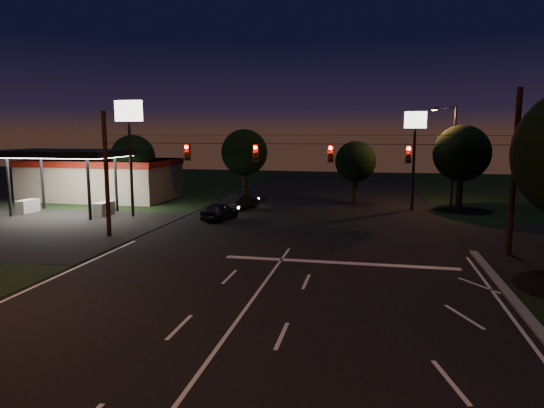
# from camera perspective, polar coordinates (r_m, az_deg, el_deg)

# --- Properties ---
(ground) EXTENTS (140.00, 140.00, 0.00)m
(ground) POSITION_cam_1_polar(r_m,az_deg,el_deg) (15.26, -7.28, -17.52)
(ground) COLOR black
(ground) RESTS_ON ground
(cross_street_left) EXTENTS (20.00, 16.00, 0.02)m
(cross_street_left) POSITION_cam_1_polar(r_m,az_deg,el_deg) (38.55, -28.15, -2.53)
(cross_street_left) COLOR black
(cross_street_left) RESTS_ON ground
(stop_bar) EXTENTS (12.00, 0.50, 0.01)m
(stop_bar) POSITION_cam_1_polar(r_m,az_deg,el_deg) (25.39, 7.83, -6.85)
(stop_bar) COLOR silver
(stop_bar) RESTS_ON ground
(utility_pole_right) EXTENTS (0.30, 0.30, 9.00)m
(utility_pole_right) POSITION_cam_1_polar(r_m,az_deg,el_deg) (29.67, 26.01, -5.41)
(utility_pole_right) COLOR black
(utility_pole_right) RESTS_ON ground
(utility_pole_left) EXTENTS (0.28, 0.28, 8.00)m
(utility_pole_left) POSITION_cam_1_polar(r_m,az_deg,el_deg) (33.17, -18.57, -3.60)
(utility_pole_left) COLOR black
(utility_pole_left) RESTS_ON ground
(signal_span) EXTENTS (24.00, 0.40, 1.56)m
(signal_span) POSITION_cam_1_polar(r_m,az_deg,el_deg) (28.31, 2.44, 6.08)
(signal_span) COLOR black
(signal_span) RESTS_ON ground
(gas_station) EXTENTS (14.20, 16.10, 5.25)m
(gas_station) POSITION_cam_1_polar(r_m,az_deg,el_deg) (50.94, -19.61, 3.13)
(gas_station) COLOR gray
(gas_station) RESTS_ON ground
(pole_sign_left_near) EXTENTS (2.20, 0.30, 9.10)m
(pole_sign_left_near) POSITION_cam_1_polar(r_m,az_deg,el_deg) (39.58, -16.44, 8.56)
(pole_sign_left_near) COLOR black
(pole_sign_left_near) RESTS_ON ground
(pole_sign_right) EXTENTS (1.80, 0.30, 8.40)m
(pole_sign_right) POSITION_cam_1_polar(r_m,az_deg,el_deg) (43.08, 16.45, 7.53)
(pole_sign_right) COLOR black
(pole_sign_right) RESTS_ON ground
(street_light_right_far) EXTENTS (2.20, 0.35, 9.00)m
(street_light_right_far) POSITION_cam_1_polar(r_m,az_deg,el_deg) (45.46, 20.28, 6.13)
(street_light_right_far) COLOR black
(street_light_right_far) RESTS_ON ground
(tree_far_a) EXTENTS (4.20, 4.20, 6.42)m
(tree_far_a) POSITION_cam_1_polar(r_m,az_deg,el_deg) (48.67, -15.95, 5.28)
(tree_far_a) COLOR black
(tree_far_a) RESTS_ON ground
(tree_far_b) EXTENTS (4.60, 4.60, 6.98)m
(tree_far_b) POSITION_cam_1_polar(r_m,az_deg,el_deg) (48.76, -3.21, 6.01)
(tree_far_b) COLOR black
(tree_far_b) RESTS_ON ground
(tree_far_c) EXTENTS (3.80, 3.80, 5.86)m
(tree_far_c) POSITION_cam_1_polar(r_m,az_deg,el_deg) (46.16, 9.82, 4.88)
(tree_far_c) COLOR black
(tree_far_c) RESTS_ON ground
(tree_far_d) EXTENTS (4.80, 4.80, 7.30)m
(tree_far_d) POSITION_cam_1_polar(r_m,az_deg,el_deg) (44.74, 21.41, 5.51)
(tree_far_d) COLOR black
(tree_far_d) RESTS_ON ground
(car_oncoming_a) EXTENTS (2.33, 4.16, 1.34)m
(car_oncoming_a) POSITION_cam_1_polar(r_m,az_deg,el_deg) (37.40, -6.18, -0.83)
(car_oncoming_a) COLOR black
(car_oncoming_a) RESTS_ON ground
(car_oncoming_b) EXTENTS (2.50, 4.26, 1.33)m
(car_oncoming_b) POSITION_cam_1_polar(r_m,az_deg,el_deg) (42.66, -3.65, 0.34)
(car_oncoming_b) COLOR black
(car_oncoming_b) RESTS_ON ground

